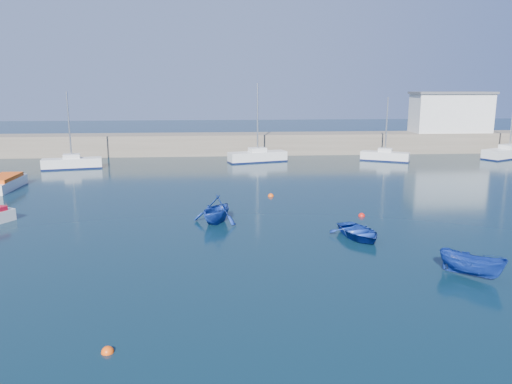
{
  "coord_description": "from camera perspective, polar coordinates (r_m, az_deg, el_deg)",
  "views": [
    {
      "loc": [
        -1.01,
        -18.41,
        8.78
      ],
      "look_at": [
        1.63,
        14.83,
        1.6
      ],
      "focal_mm": 35.0,
      "sensor_mm": 36.0,
      "label": 1
    }
  ],
  "objects": [
    {
      "name": "ground",
      "position": [
        20.42,
        -1.3,
        -13.32
      ],
      "size": [
        220.0,
        220.0,
        0.0
      ],
      "primitive_type": "plane",
      "color": "black",
      "rests_on": "ground"
    },
    {
      "name": "back_wall",
      "position": [
        64.85,
        -3.64,
        5.51
      ],
      "size": [
        96.0,
        4.5,
        2.6
      ],
      "primitive_type": "cube",
      "color": "#6F6455",
      "rests_on": "ground"
    },
    {
      "name": "harbor_office",
      "position": [
        71.58,
        21.37,
        8.39
      ],
      "size": [
        10.0,
        4.0,
        5.0
      ],
      "primitive_type": "cube",
      "color": "silver",
      "rests_on": "back_wall"
    },
    {
      "name": "sailboat_5",
      "position": [
        56.88,
        -20.28,
        3.15
      ],
      "size": [
        6.31,
        2.95,
        8.1
      ],
      "rotation": [
        0.0,
        0.0,
        1.78
      ],
      "color": "silver",
      "rests_on": "ground"
    },
    {
      "name": "sailboat_6",
      "position": [
        58.11,
        0.17,
        4.12
      ],
      "size": [
        7.03,
        3.71,
        8.96
      ],
      "rotation": [
        0.0,
        0.0,
        1.85
      ],
      "color": "silver",
      "rests_on": "ground"
    },
    {
      "name": "sailboat_7",
      "position": [
        60.74,
        14.52,
        4.02
      ],
      "size": [
        5.61,
        3.92,
        7.41
      ],
      "rotation": [
        0.0,
        0.0,
        1.09
      ],
      "color": "silver",
      "rests_on": "ground"
    },
    {
      "name": "sailboat_8",
      "position": [
        68.73,
        26.93,
        4.04
      ],
      "size": [
        8.14,
        5.78,
        10.41
      ],
      "rotation": [
        0.0,
        0.0,
        2.06
      ],
      "color": "silver",
      "rests_on": "ground"
    },
    {
      "name": "motorboat_2",
      "position": [
        47.95,
        -26.86,
        0.93
      ],
      "size": [
        1.97,
        5.6,
        1.15
      ],
      "rotation": [
        0.0,
        0.0,
        -0.0
      ],
      "color": "silver",
      "rests_on": "ground"
    },
    {
      "name": "dinghy_center",
      "position": [
        29.77,
        11.68,
        -4.5
      ],
      "size": [
        3.43,
        4.18,
        0.75
      ],
      "primitive_type": "imported",
      "rotation": [
        0.0,
        0.0,
        0.25
      ],
      "color": "navy",
      "rests_on": "ground"
    },
    {
      "name": "dinghy_left",
      "position": [
        32.37,
        -4.58,
        -1.99
      ],
      "size": [
        4.13,
        4.35,
        1.79
      ],
      "primitive_type": "imported",
      "rotation": [
        0.0,
        0.0,
        -0.46
      ],
      "color": "navy",
      "rests_on": "ground"
    },
    {
      "name": "dinghy_right",
      "position": [
        25.46,
        23.43,
        -7.65
      ],
      "size": [
        2.94,
        3.05,
        1.19
      ],
      "primitive_type": "imported",
      "rotation": [
        0.0,
        0.0,
        0.75
      ],
      "color": "navy",
      "rests_on": "ground"
    },
    {
      "name": "buoy_0",
      "position": [
        18.25,
        -16.59,
        -17.16
      ],
      "size": [
        0.43,
        0.43,
        0.43
      ],
      "primitive_type": "sphere",
      "color": "#F44D0C",
      "rests_on": "ground"
    },
    {
      "name": "buoy_1",
      "position": [
        34.82,
        11.97,
        -2.72
      ],
      "size": [
        0.46,
        0.46,
        0.46
      ],
      "primitive_type": "sphere",
      "color": "red",
      "rests_on": "ground"
    },
    {
      "name": "buoy_3",
      "position": [
        40.11,
        1.7,
        -0.5
      ],
      "size": [
        0.47,
        0.47,
        0.47
      ],
      "primitive_type": "sphere",
      "color": "#F44D0C",
      "rests_on": "ground"
    }
  ]
}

